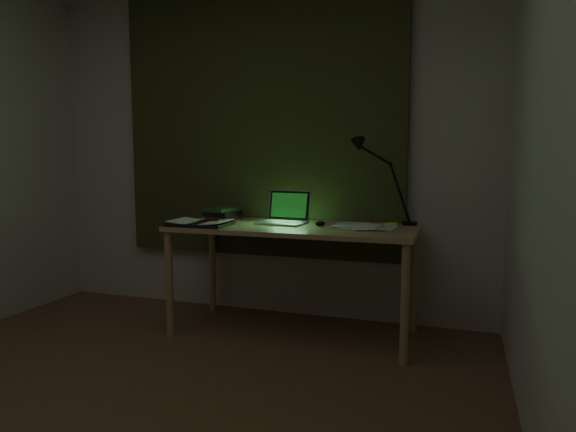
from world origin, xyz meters
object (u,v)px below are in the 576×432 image
at_px(loose_papers, 361,227).
at_px(desk, 294,280).
at_px(laptop, 282,208).
at_px(book_stack, 224,213).
at_px(open_textbook, 200,223).
at_px(desk_lamp, 411,184).

bearing_deg(loose_papers, desk, -177.01).
height_order(laptop, book_stack, laptop).
relative_size(desk, open_textbook, 4.12).
height_order(laptop, loose_papers, laptop).
height_order(open_textbook, desk_lamp, desk_lamp).
bearing_deg(book_stack, loose_papers, -7.92).
relative_size(book_stack, desk_lamp, 0.43).
distance_m(laptop, open_textbook, 0.56).
xyz_separation_m(loose_papers, desk_lamp, (0.28, 0.26, 0.27)).
xyz_separation_m(desk, book_stack, (-0.60, 0.17, 0.42)).
bearing_deg(desk, loose_papers, 2.99).
xyz_separation_m(desk, loose_papers, (0.45, 0.02, 0.38)).
relative_size(open_textbook, book_stack, 1.66).
distance_m(open_textbook, desk_lamp, 1.44).
relative_size(desk, desk_lamp, 2.94).
distance_m(open_textbook, book_stack, 0.37).
bearing_deg(desk, book_stack, 164.19).
distance_m(open_textbook, loose_papers, 1.07).
bearing_deg(desk_lamp, laptop, -161.38).
bearing_deg(open_textbook, desk_lamp, 19.17).
relative_size(laptop, desk_lamp, 0.64).
bearing_deg(laptop, book_stack, 172.72).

